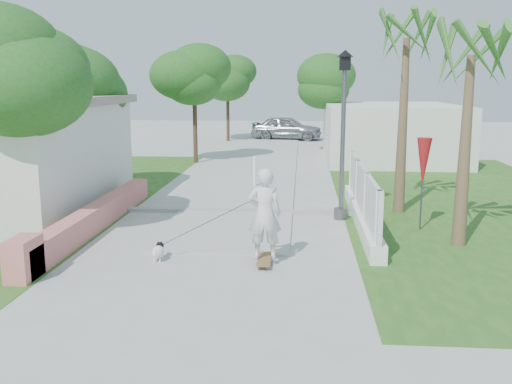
# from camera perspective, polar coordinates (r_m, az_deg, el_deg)

# --- Properties ---
(ground) EXTENTS (90.00, 90.00, 0.00)m
(ground) POSITION_cam_1_polar(r_m,az_deg,el_deg) (10.40, -5.90, -9.55)
(ground) COLOR #B7B7B2
(ground) RESTS_ON ground
(path_strip) EXTENTS (3.20, 36.00, 0.06)m
(path_strip) POSITION_cam_1_polar(r_m,az_deg,el_deg) (29.85, 1.06, 4.00)
(path_strip) COLOR #B7B7B2
(path_strip) RESTS_ON ground
(curb) EXTENTS (6.50, 0.25, 0.10)m
(curb) POSITION_cam_1_polar(r_m,az_deg,el_deg) (16.08, -2.04, -1.93)
(curb) COLOR #999993
(curb) RESTS_ON ground
(grass_left) EXTENTS (8.00, 20.00, 0.01)m
(grass_left) POSITION_cam_1_polar(r_m,az_deg,el_deg) (20.00, -21.68, -0.29)
(grass_left) COLOR #28591C
(grass_left) RESTS_ON ground
(grass_right) EXTENTS (8.00, 20.00, 0.01)m
(grass_right) POSITION_cam_1_polar(r_m,az_deg,el_deg) (18.67, 20.59, -0.97)
(grass_right) COLOR #28591C
(grass_right) RESTS_ON ground
(pink_wall) EXTENTS (0.45, 8.20, 0.80)m
(pink_wall) POSITION_cam_1_polar(r_m,az_deg,el_deg) (14.48, -16.30, -2.76)
(pink_wall) COLOR #E57A75
(pink_wall) RESTS_ON ground
(lattice_fence) EXTENTS (0.35, 7.00, 1.50)m
(lattice_fence) POSITION_cam_1_polar(r_m,az_deg,el_deg) (14.98, 10.53, -1.14)
(lattice_fence) COLOR white
(lattice_fence) RESTS_ON ground
(building_right) EXTENTS (6.00, 8.00, 2.60)m
(building_right) POSITION_cam_1_polar(r_m,az_deg,el_deg) (27.98, 13.24, 5.87)
(building_right) COLOR silver
(building_right) RESTS_ON ground
(street_lamp) EXTENTS (0.44, 0.44, 4.44)m
(street_lamp) POSITION_cam_1_polar(r_m,az_deg,el_deg) (15.16, 8.70, 6.26)
(street_lamp) COLOR #59595E
(street_lamp) RESTS_ON ground
(bollard) EXTENTS (0.14, 0.14, 1.09)m
(bollard) POSITION_cam_1_polar(r_m,az_deg,el_deg) (19.87, -0.15, 2.12)
(bollard) COLOR white
(bollard) RESTS_ON ground
(patio_umbrella) EXTENTS (0.36, 0.36, 2.30)m
(patio_umbrella) POSITION_cam_1_polar(r_m,az_deg,el_deg) (14.51, 16.40, 2.79)
(patio_umbrella) COLOR #59595E
(patio_umbrella) RESTS_ON ground
(tree_left_near) EXTENTS (3.60, 3.60, 5.28)m
(tree_left_near) POSITION_cam_1_polar(r_m,az_deg,el_deg) (14.05, -22.50, 10.91)
(tree_left_near) COLOR #4C3826
(tree_left_near) RESTS_ON ground
(tree_left_mid) EXTENTS (3.20, 3.20, 4.85)m
(tree_left_mid) POSITION_cam_1_polar(r_m,az_deg,el_deg) (19.48, -17.71, 10.03)
(tree_left_mid) COLOR #4C3826
(tree_left_mid) RESTS_ON ground
(tree_path_left) EXTENTS (3.40, 3.40, 5.23)m
(tree_path_left) POSITION_cam_1_polar(r_m,az_deg,el_deg) (26.00, -6.17, 11.29)
(tree_path_left) COLOR #4C3826
(tree_path_left) RESTS_ON ground
(tree_path_right) EXTENTS (3.00, 3.00, 4.79)m
(tree_path_right) POSITION_cam_1_polar(r_m,az_deg,el_deg) (29.59, 7.43, 10.58)
(tree_path_right) COLOR #4C3826
(tree_path_right) RESTS_ON ground
(tree_path_far) EXTENTS (3.20, 3.20, 5.17)m
(tree_path_far) POSITION_cam_1_polar(r_m,az_deg,el_deg) (35.85, -2.83, 11.22)
(tree_path_far) COLOR #4C3826
(tree_path_far) RESTS_ON ground
(palm_far) EXTENTS (1.80, 1.80, 5.30)m
(palm_far) POSITION_cam_1_polar(r_m,az_deg,el_deg) (16.33, 14.79, 13.58)
(palm_far) COLOR brown
(palm_far) RESTS_ON ground
(palm_near) EXTENTS (1.80, 1.80, 4.70)m
(palm_near) POSITION_cam_1_polar(r_m,az_deg,el_deg) (13.27, 20.67, 11.65)
(palm_near) COLOR brown
(palm_near) RESTS_ON ground
(skateboarder) EXTENTS (2.55, 0.98, 1.97)m
(skateboarder) POSITION_cam_1_polar(r_m,az_deg,el_deg) (11.48, -1.32, -2.60)
(skateboarder) COLOR brown
(skateboarder) RESTS_ON ground
(dog) EXTENTS (0.25, 0.55, 0.37)m
(dog) POSITION_cam_1_polar(r_m,az_deg,el_deg) (11.98, -9.75, -5.84)
(dog) COLOR white
(dog) RESTS_ON ground
(parked_car) EXTENTS (4.65, 2.35, 1.52)m
(parked_car) POSITION_cam_1_polar(r_m,az_deg,el_deg) (36.69, 3.10, 6.43)
(parked_car) COLOR #A0A2A7
(parked_car) RESTS_ON ground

